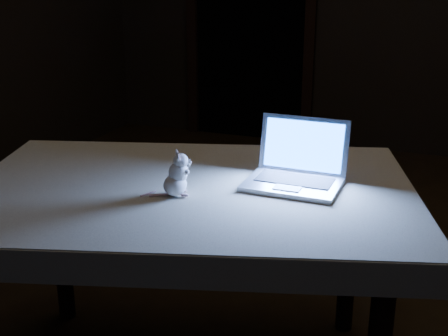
% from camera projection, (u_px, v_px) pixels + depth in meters
% --- Properties ---
extents(floor, '(5.00, 5.00, 0.00)m').
position_uv_depth(floor, '(306.00, 318.00, 2.42)').
color(floor, black).
rests_on(floor, ground).
extents(doorway, '(1.06, 0.36, 2.13)m').
position_uv_depth(doorway, '(250.00, 4.00, 4.66)').
color(doorway, black).
rests_on(doorway, back_wall).
extents(table, '(1.48, 1.17, 0.70)m').
position_uv_depth(table, '(192.00, 286.00, 1.98)').
color(table, black).
rests_on(table, floor).
extents(tablecloth, '(1.52, 1.13, 0.09)m').
position_uv_depth(tablecloth, '(199.00, 200.00, 1.88)').
color(tablecloth, beige).
rests_on(tablecloth, table).
extents(laptop, '(0.29, 0.26, 0.20)m').
position_uv_depth(laptop, '(293.00, 157.00, 1.83)').
color(laptop, '#ADAEB2').
rests_on(laptop, tablecloth).
extents(plush_mouse, '(0.13, 0.13, 0.14)m').
position_uv_depth(plush_mouse, '(175.00, 174.00, 1.77)').
color(plush_mouse, white).
rests_on(plush_mouse, tablecloth).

